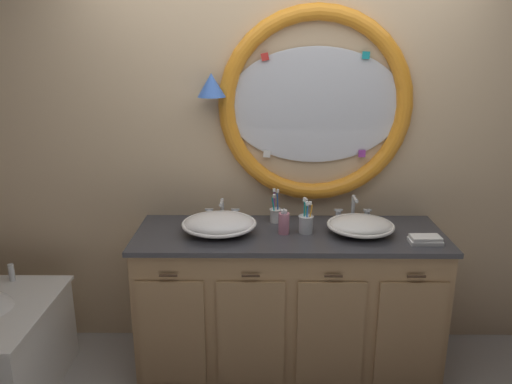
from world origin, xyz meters
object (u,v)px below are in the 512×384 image
object	(u,v)px
toothbrush_holder_left	(276,214)
soap_dispenser	(284,223)
sink_basin_right	(361,226)
folded_hand_towel	(425,240)
sink_basin_left	(219,224)
toothbrush_holder_right	(306,223)

from	to	relation	value
toothbrush_holder_left	soap_dispenser	world-z (taller)	toothbrush_holder_left
sink_basin_right	soap_dispenser	size ratio (longest dim) A/B	2.52
sink_basin_right	folded_hand_towel	size ratio (longest dim) A/B	2.19
sink_basin_right	toothbrush_holder_left	xyz separation A→B (m)	(-0.50, 0.21, 0.00)
sink_basin_right	toothbrush_holder_left	distance (m)	0.54
sink_basin_left	toothbrush_holder_left	xyz separation A→B (m)	(0.34, 0.21, -0.01)
toothbrush_holder_left	toothbrush_holder_right	xyz separation A→B (m)	(0.18, -0.19, 0.01)
toothbrush_holder_left	sink_basin_right	bearing A→B (deg)	-22.78
sink_basin_right	toothbrush_holder_left	world-z (taller)	toothbrush_holder_left
folded_hand_towel	soap_dispenser	bearing A→B (deg)	169.97
soap_dispenser	folded_hand_towel	bearing A→B (deg)	-10.03
toothbrush_holder_left	soap_dispenser	xyz separation A→B (m)	(0.04, -0.20, 0.01)
soap_dispenser	sink_basin_right	bearing A→B (deg)	-0.60
soap_dispenser	folded_hand_towel	world-z (taller)	soap_dispenser
toothbrush_holder_left	folded_hand_towel	distance (m)	0.91
sink_basin_right	toothbrush_holder_left	size ratio (longest dim) A/B	1.83
sink_basin_left	toothbrush_holder_right	world-z (taller)	toothbrush_holder_right
sink_basin_left	folded_hand_towel	distance (m)	1.19
sink_basin_left	toothbrush_holder_left	world-z (taller)	toothbrush_holder_left
toothbrush_holder_right	folded_hand_towel	size ratio (longest dim) A/B	1.21
sink_basin_left	soap_dispenser	xyz separation A→B (m)	(0.38, 0.00, 0.01)
sink_basin_left	toothbrush_holder_left	size ratio (longest dim) A/B	2.04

